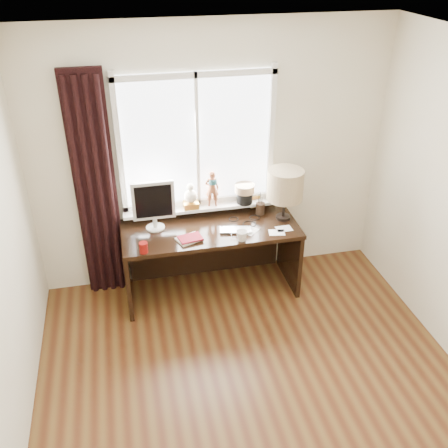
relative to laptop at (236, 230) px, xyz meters
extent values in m
cube|color=brown|center=(-0.12, -1.51, -0.76)|extent=(3.50, 4.00, 0.00)
cube|color=white|center=(-0.12, -1.51, 1.84)|extent=(3.50, 4.00, 0.00)
cube|color=silver|center=(-0.12, 0.49, 0.54)|extent=(3.50, 0.00, 2.60)
imported|color=silver|center=(0.00, 0.00, 0.00)|extent=(0.33, 0.25, 0.02)
imported|color=white|center=(0.01, -0.17, 0.04)|extent=(0.15, 0.14, 0.11)
cylinder|color=#700B07|center=(-0.88, -0.18, 0.04)|extent=(0.08, 0.08, 0.10)
cube|color=white|center=(-0.27, 0.47, 0.74)|extent=(1.40, 0.02, 1.30)
cube|color=silver|center=(-0.27, 0.45, 0.11)|extent=(1.50, 0.05, 0.05)
cube|color=silver|center=(-0.27, 0.45, 1.36)|extent=(1.50, 0.05, 0.05)
cube|color=silver|center=(-1.00, 0.45, 0.74)|extent=(0.05, 0.05, 1.40)
cube|color=silver|center=(0.45, 0.45, 0.74)|extent=(0.05, 0.05, 1.40)
cube|color=silver|center=(-0.27, 0.45, 0.74)|extent=(0.03, 0.05, 1.30)
cube|color=silver|center=(-0.27, 0.40, 0.07)|extent=(1.52, 0.18, 0.03)
cylinder|color=#3E0203|center=(-0.74, 0.40, 0.20)|extent=(0.13, 0.13, 0.23)
cube|color=gold|center=(-0.37, 0.38, 0.12)|extent=(0.15, 0.12, 0.06)
sphere|color=beige|center=(-0.37, 0.38, 0.21)|extent=(0.13, 0.13, 0.13)
sphere|color=beige|center=(-0.37, 0.38, 0.31)|extent=(0.07, 0.07, 0.07)
imported|color=brown|center=(-0.15, 0.37, 0.28)|extent=(0.15, 0.11, 0.38)
cylinder|color=#1E4C51|center=(-0.15, 0.36, 0.36)|extent=(0.10, 0.10, 0.05)
cylinder|color=black|center=(0.18, 0.36, 0.15)|extent=(0.16, 0.16, 0.12)
cylinder|color=#8C6B4C|center=(0.18, 0.36, 0.25)|extent=(0.20, 0.20, 0.08)
cube|color=black|center=(-1.25, 0.41, 0.36)|extent=(0.38, 0.05, 2.25)
cylinder|color=black|center=(-1.39, 0.37, 0.34)|extent=(0.06, 0.06, 2.20)
cylinder|color=black|center=(-1.30, 0.37, 0.34)|extent=(0.06, 0.06, 2.20)
cylinder|color=black|center=(-1.21, 0.37, 0.34)|extent=(0.06, 0.06, 2.20)
cylinder|color=black|center=(-1.12, 0.37, 0.34)|extent=(0.06, 0.06, 2.20)
cube|color=black|center=(-0.22, 0.12, -0.03)|extent=(1.70, 0.70, 0.04)
cube|color=black|center=(-1.05, 0.12, -0.41)|extent=(0.04, 0.64, 0.71)
cube|color=black|center=(0.61, 0.12, -0.41)|extent=(0.04, 0.64, 0.71)
cube|color=black|center=(-0.22, 0.45, -0.41)|extent=(1.60, 0.03, 0.71)
cylinder|color=beige|center=(-0.74, 0.22, 0.00)|extent=(0.18, 0.18, 0.01)
cylinder|color=beige|center=(-0.74, 0.22, 0.05)|extent=(0.04, 0.04, 0.10)
cube|color=beige|center=(-0.74, 0.22, 0.29)|extent=(0.40, 0.04, 0.38)
cube|color=black|center=(-0.74, 0.20, 0.29)|extent=(0.34, 0.01, 0.32)
cube|color=beige|center=(-0.46, -0.06, 0.00)|extent=(0.26, 0.23, 0.02)
cube|color=maroon|center=(-0.45, -0.07, 0.01)|extent=(0.24, 0.19, 0.01)
cylinder|color=black|center=(0.32, 0.28, 0.05)|extent=(0.09, 0.09, 0.12)
cylinder|color=black|center=(0.30, 0.29, 0.10)|extent=(0.01, 0.01, 0.22)
cylinder|color=black|center=(0.33, 0.27, 0.08)|extent=(0.01, 0.01, 0.19)
cylinder|color=black|center=(0.32, 0.29, 0.11)|extent=(0.01, 0.01, 0.25)
cylinder|color=black|center=(0.34, 0.29, 0.07)|extent=(0.01, 0.01, 0.17)
cube|color=gold|center=(0.30, 0.42, 0.05)|extent=(0.10, 0.03, 0.13)
cube|color=#996633|center=(0.30, 0.41, 0.05)|extent=(0.07, 0.02, 0.10)
cylinder|color=black|center=(0.51, 0.14, 0.00)|extent=(0.14, 0.14, 0.03)
cylinder|color=black|center=(0.51, 0.14, 0.13)|extent=(0.03, 0.03, 0.22)
cylinder|color=tan|center=(0.51, 0.14, 0.36)|extent=(0.35, 0.35, 0.30)
cube|color=white|center=(0.37, -0.11, -0.01)|extent=(0.17, 0.14, 0.00)
cube|color=white|center=(0.46, -0.06, -0.01)|extent=(0.15, 0.11, 0.00)
cube|color=white|center=(0.14, -0.03, -0.01)|extent=(0.18, 0.18, 0.00)
torus|color=black|center=(0.16, 0.10, -0.01)|extent=(0.18, 0.18, 0.01)
torus|color=black|center=(0.24, 0.21, -0.01)|extent=(0.14, 0.14, 0.01)
torus|color=black|center=(0.03, 0.22, -0.01)|extent=(0.12, 0.12, 0.01)
camera|label=1|loc=(-0.99, -3.94, 2.43)|focal=40.00mm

